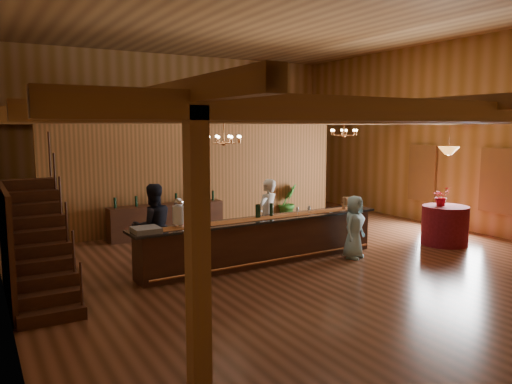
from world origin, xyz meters
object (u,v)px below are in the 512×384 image
pendant_lamp (449,151)px  floor_plant (288,202)px  backbar_shelf (167,220)px  round_table (445,225)px  chandelier_right (344,132)px  chandelier_left (224,139)px  staff_second (153,227)px  bartender (267,216)px  beverage_dispenser (179,213)px  tasting_bar (263,240)px  raffle_drum (348,202)px  guest (354,227)px

pendant_lamp → floor_plant: (-1.66, 4.75, -1.81)m
backbar_shelf → pendant_lamp: (5.83, -4.46, 1.95)m
round_table → chandelier_right: (-0.87, 3.01, 2.34)m
backbar_shelf → chandelier_left: chandelier_left is taller
staff_second → floor_plant: bearing=-149.6°
round_table → floor_plant: floor_plant is taller
chandelier_left → staff_second: 2.55m
backbar_shelf → floor_plant: size_ratio=2.67×
bartender → beverage_dispenser: bearing=-4.9°
pendant_lamp → bartender: pendant_lamp is taller
tasting_bar → pendant_lamp: size_ratio=6.71×
tasting_bar → floor_plant: size_ratio=5.05×
tasting_bar → raffle_drum: 2.53m
raffle_drum → round_table: size_ratio=0.30×
raffle_drum → floor_plant: (0.82, 3.89, -0.58)m
raffle_drum → guest: bearing=-120.3°
round_table → staff_second: staff_second is taller
tasting_bar → chandelier_left: bearing=113.1°
backbar_shelf → staff_second: size_ratio=1.75×
pendant_lamp → guest: bearing=177.3°
chandelier_right → chandelier_left: bearing=-164.8°
chandelier_right → round_table: bearing=-73.9°
floor_plant → pendant_lamp: bearing=-70.8°
tasting_bar → guest: guest is taller
tasting_bar → beverage_dispenser: 2.11m
bartender → guest: (1.42, -1.49, -0.16)m
round_table → pendant_lamp: (0.00, 0.00, 1.90)m
beverage_dispenser → guest: (3.98, -0.65, -0.57)m
chandelier_left → floor_plant: (3.72, 2.95, -2.12)m
backbar_shelf → chandelier_left: (0.45, -2.67, 2.27)m
round_table → backbar_shelf: bearing=142.6°
bartender → floor_plant: (2.66, 3.12, -0.29)m
raffle_drum → tasting_bar: bearing=-178.9°
chandelier_left → staff_second: size_ratio=0.44×
bartender → staff_second: 2.85m
tasting_bar → guest: (2.02, -0.67, 0.21)m
chandelier_left → staff_second: chandelier_left is taller
raffle_drum → staff_second: 4.75m
backbar_shelf → guest: size_ratio=2.21×
round_table → pendant_lamp: size_ratio=1.28×
pendant_lamp → beverage_dispenser: bearing=173.5°
pendant_lamp → floor_plant: pendant_lamp is taller
pendant_lamp → staff_second: pendant_lamp is taller
chandelier_right → guest: chandelier_right is taller
chandelier_right → bartender: (-3.45, -1.39, -1.95)m
pendant_lamp → chandelier_right: bearing=106.1°
tasting_bar → pendant_lamp: (4.92, -0.81, 1.89)m
pendant_lamp → bartender: (-4.32, 1.62, -1.52)m
backbar_shelf → guest: (2.93, -4.32, 0.27)m
tasting_bar → backbar_shelf: bearing=101.9°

